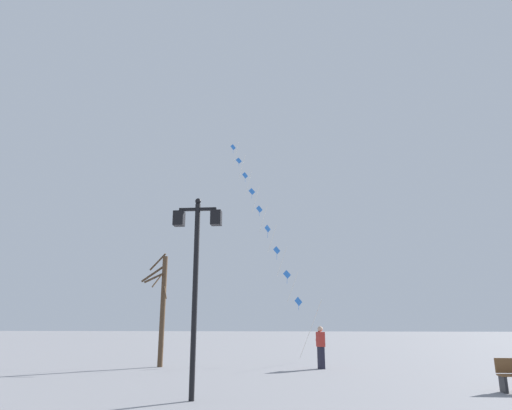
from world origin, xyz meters
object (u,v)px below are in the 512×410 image
object	(u,v)px
kite_train	(264,220)
bare_tree	(162,306)
kite_flyer	(321,346)
twin_lantern_lamp_post	(196,257)

from	to	relation	value
kite_train	bare_tree	size ratio (longest dim) A/B	2.97
kite_train	kite_flyer	size ratio (longest dim) A/B	8.59
kite_train	kite_flyer	xyz separation A→B (m)	(2.84, -6.48, -6.98)
bare_tree	kite_flyer	bearing A→B (deg)	-1.70
twin_lantern_lamp_post	kite_train	xyz separation A→B (m)	(0.74, 14.72, 4.33)
twin_lantern_lamp_post	bare_tree	world-z (taller)	twin_lantern_lamp_post
kite_flyer	twin_lantern_lamp_post	bearing A→B (deg)	132.35
twin_lantern_lamp_post	kite_train	world-z (taller)	kite_train
twin_lantern_lamp_post	kite_flyer	distance (m)	9.36
twin_lantern_lamp_post	bare_tree	bearing A→B (deg)	111.88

